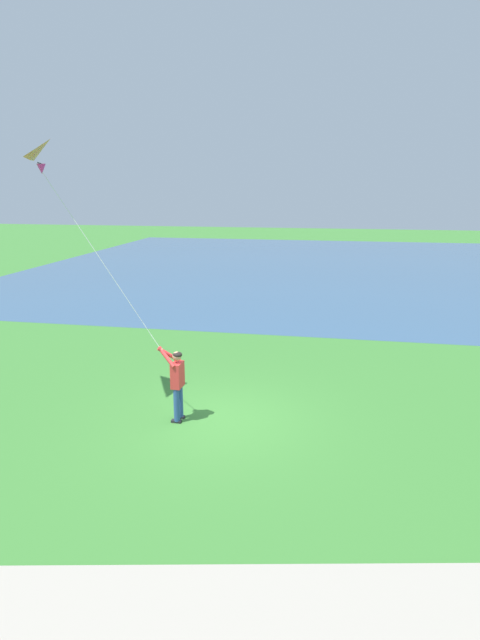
# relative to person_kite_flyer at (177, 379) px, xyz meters

# --- Properties ---
(ground_plane) EXTENTS (120.00, 120.00, 0.00)m
(ground_plane) POSITION_rel_person_kite_flyer_xyz_m (-0.20, 0.97, -1.05)
(ground_plane) COLOR #3D7F33
(lake_water) EXTENTS (36.00, 44.00, 0.01)m
(lake_water) POSITION_rel_person_kite_flyer_xyz_m (-25.61, 4.97, -1.04)
(lake_water) COLOR #385B7F
(lake_water) RESTS_ON ground
(walkway_path) EXTENTS (8.52, 31.86, 0.02)m
(walkway_path) POSITION_rel_person_kite_flyer_xyz_m (5.57, 2.97, -1.04)
(walkway_path) COLOR #ADA393
(walkway_path) RESTS_ON ground
(person_kite_flyer) EXTENTS (0.52, 0.62, 1.83)m
(person_kite_flyer) POSITION_rel_person_kite_flyer_xyz_m (0.00, 0.00, 0.00)
(person_kite_flyer) COLOR #232328
(person_kite_flyer) RESTS_ON ground
(flying_kite) EXTENTS (1.31, 2.96, 4.63)m
(flying_kite) POSITION_rel_person_kite_flyer_xyz_m (-0.22, -2.85, 4.99)
(flying_kite) COLOR orange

